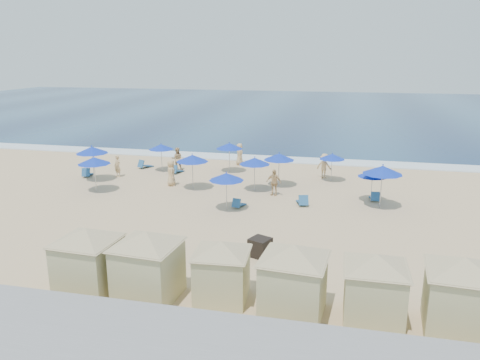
% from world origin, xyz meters
% --- Properties ---
extents(ground, '(160.00, 160.00, 0.00)m').
position_xyz_m(ground, '(0.00, 0.00, 0.00)').
color(ground, '#CEAF83').
rests_on(ground, ground).
extents(ocean, '(160.00, 80.00, 0.06)m').
position_xyz_m(ocean, '(0.00, 55.00, 0.03)').
color(ocean, '#0E274D').
rests_on(ocean, ground).
extents(surf_line, '(160.00, 2.50, 0.08)m').
position_xyz_m(surf_line, '(0.00, 15.50, 0.04)').
color(surf_line, white).
rests_on(surf_line, ground).
extents(seawall, '(160.00, 6.10, 1.22)m').
position_xyz_m(seawall, '(0.00, -13.50, 0.65)').
color(seawall, gray).
rests_on(seawall, ground).
extents(trash_bin, '(1.14, 1.14, 0.87)m').
position_xyz_m(trash_bin, '(3.01, -5.02, 0.43)').
color(trash_bin, black).
rests_on(trash_bin, ground).
extents(cabana_0, '(4.61, 4.61, 2.89)m').
position_xyz_m(cabana_0, '(-2.91, -9.76, 1.66)').
color(cabana_0, '#C7BE88').
rests_on(cabana_0, ground).
extents(cabana_1, '(4.71, 4.71, 2.97)m').
position_xyz_m(cabana_1, '(-0.44, -9.70, 1.70)').
color(cabana_1, '#C7BE88').
rests_on(cabana_1, ground).
extents(cabana_2, '(4.14, 4.14, 2.60)m').
position_xyz_m(cabana_2, '(2.32, -9.23, 1.49)').
color(cabana_2, '#C7BE88').
rests_on(cabana_2, ground).
extents(cabana_3, '(4.66, 4.66, 2.93)m').
position_xyz_m(cabana_3, '(5.06, -9.65, 1.68)').
color(cabana_3, '#C7BE88').
rests_on(cabana_3, ground).
extents(cabana_4, '(4.38, 4.38, 2.75)m').
position_xyz_m(cabana_4, '(7.85, -9.45, 1.57)').
color(cabana_4, '#C7BE88').
rests_on(cabana_4, ground).
extents(cabana_5, '(4.70, 4.70, 2.95)m').
position_xyz_m(cabana_5, '(10.60, -9.50, 1.69)').
color(cabana_5, '#C7BE88').
rests_on(cabana_5, ground).
extents(umbrella_0, '(2.33, 2.33, 2.65)m').
position_xyz_m(umbrella_0, '(-11.45, 5.46, 2.30)').
color(umbrella_0, '#A5A8AD').
rests_on(umbrella_0, ground).
extents(umbrella_1, '(1.98, 1.98, 2.26)m').
position_xyz_m(umbrella_1, '(-7.68, 9.38, 1.96)').
color(umbrella_1, '#A5A8AD').
rests_on(umbrella_1, ground).
extents(umbrella_2, '(2.18, 2.18, 2.48)m').
position_xyz_m(umbrella_2, '(-9.83, 2.89, 2.15)').
color(umbrella_2, '#A5A8AD').
rests_on(umbrella_2, ground).
extents(umbrella_3, '(2.12, 2.12, 2.41)m').
position_xyz_m(umbrella_3, '(-2.32, 10.26, 2.09)').
color(umbrella_3, '#A5A8AD').
rests_on(umbrella_3, ground).
extents(umbrella_4, '(2.20, 2.20, 2.51)m').
position_xyz_m(umbrella_4, '(-3.59, 4.96, 2.18)').
color(umbrella_4, '#A5A8AD').
rests_on(umbrella_4, ground).
extents(umbrella_5, '(2.09, 2.09, 2.37)m').
position_xyz_m(umbrella_5, '(-0.17, 1.08, 2.06)').
color(umbrella_5, '#A5A8AD').
rests_on(umbrella_5, ground).
extents(umbrella_6, '(2.16, 2.16, 2.46)m').
position_xyz_m(umbrella_6, '(2.10, 6.97, 2.13)').
color(umbrella_6, '#A5A8AD').
rests_on(umbrella_6, ground).
extents(umbrella_7, '(2.11, 2.11, 2.40)m').
position_xyz_m(umbrella_7, '(0.66, 5.48, 2.08)').
color(umbrella_7, '#A5A8AD').
rests_on(umbrella_7, ground).
extents(umbrella_8, '(1.87, 1.87, 2.12)m').
position_xyz_m(umbrella_8, '(5.68, 9.25, 1.84)').
color(umbrella_8, '#A5A8AD').
rests_on(umbrella_8, ground).
extents(umbrella_9, '(2.38, 2.38, 2.71)m').
position_xyz_m(umbrella_9, '(8.83, 3.64, 2.35)').
color(umbrella_9, '#A5A8AD').
rests_on(umbrella_9, ground).
extents(umbrella_10, '(1.85, 1.85, 2.10)m').
position_xyz_m(umbrella_10, '(8.34, 4.72, 1.82)').
color(umbrella_10, '#A5A8AD').
rests_on(umbrella_10, ground).
extents(beach_chair_0, '(0.98, 1.48, 0.75)m').
position_xyz_m(beach_chair_0, '(-12.54, 6.34, 0.26)').
color(beach_chair_0, '#265B8D').
rests_on(beach_chair_0, ground).
extents(beach_chair_1, '(1.09, 1.44, 0.73)m').
position_xyz_m(beach_chair_1, '(-9.48, 9.96, 0.25)').
color(beach_chair_1, '#265B8D').
rests_on(beach_chair_1, ground).
extents(beach_chair_2, '(0.86, 1.41, 0.72)m').
position_xyz_m(beach_chair_2, '(-6.29, 8.88, 0.25)').
color(beach_chair_2, '#265B8D').
rests_on(beach_chair_2, ground).
extents(beach_chair_3, '(0.73, 1.24, 0.64)m').
position_xyz_m(beach_chair_3, '(0.41, 1.69, 0.22)').
color(beach_chair_3, '#265B8D').
rests_on(beach_chair_3, ground).
extents(beach_chair_4, '(0.91, 1.44, 0.73)m').
position_xyz_m(beach_chair_4, '(4.18, 3.04, 0.25)').
color(beach_chair_4, '#265B8D').
rests_on(beach_chair_4, ground).
extents(beach_chair_5, '(0.64, 1.28, 0.68)m').
position_xyz_m(beach_chair_5, '(8.58, 4.94, 0.24)').
color(beach_chair_5, '#265B8D').
rests_on(beach_chair_5, ground).
extents(beachgoer_0, '(0.71, 0.59, 1.66)m').
position_xyz_m(beachgoer_0, '(-10.24, 6.86, 0.83)').
color(beachgoer_0, tan).
rests_on(beachgoer_0, ground).
extents(beachgoer_1, '(1.07, 0.94, 1.85)m').
position_xyz_m(beachgoer_1, '(-6.57, 9.90, 0.92)').
color(beachgoer_1, tan).
rests_on(beachgoer_1, ground).
extents(beachgoer_2, '(1.10, 0.64, 1.76)m').
position_xyz_m(beachgoer_2, '(2.11, 4.72, 0.88)').
color(beachgoer_2, tan).
rests_on(beachgoer_2, ground).
extents(beachgoer_3, '(1.36, 1.05, 1.85)m').
position_xyz_m(beachgoer_3, '(5.10, 10.05, 0.93)').
color(beachgoer_3, tan).
rests_on(beachgoer_3, ground).
extents(beachgoer_4, '(0.78, 1.01, 1.83)m').
position_xyz_m(beachgoer_4, '(-2.09, 12.87, 0.91)').
color(beachgoer_4, tan).
rests_on(beachgoer_4, ground).
extents(beachgoer_5, '(0.92, 1.07, 1.85)m').
position_xyz_m(beachgoer_5, '(-5.37, 5.47, 0.92)').
color(beachgoer_5, tan).
rests_on(beachgoer_5, ground).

